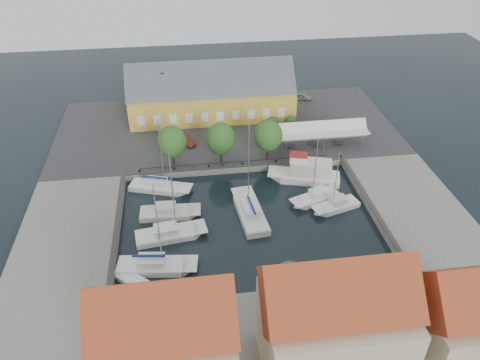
# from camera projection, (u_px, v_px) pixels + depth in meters

# --- Properties ---
(ground) EXTENTS (140.00, 140.00, 0.00)m
(ground) POSITION_uv_depth(u_px,v_px,m) (246.00, 215.00, 60.81)
(ground) COLOR black
(ground) RESTS_ON ground
(north_quay) EXTENTS (56.00, 26.00, 1.00)m
(north_quay) POSITION_uv_depth(u_px,v_px,m) (226.00, 129.00, 79.35)
(north_quay) COLOR #2D2D30
(north_quay) RESTS_ON ground
(west_quay) EXTENTS (12.00, 24.00, 1.00)m
(west_quay) POSITION_uv_depth(u_px,v_px,m) (69.00, 238.00, 56.42)
(west_quay) COLOR slate
(west_quay) RESTS_ON ground
(east_quay) EXTENTS (12.00, 24.00, 1.00)m
(east_quay) POSITION_uv_depth(u_px,v_px,m) (414.00, 207.00, 61.36)
(east_quay) COLOR slate
(east_quay) RESTS_ON ground
(south_bank) EXTENTS (56.00, 14.00, 1.00)m
(south_bank) POSITION_uv_depth(u_px,v_px,m) (279.00, 351.00, 43.34)
(south_bank) COLOR slate
(south_bank) RESTS_ON ground
(quay_edge_fittings) EXTENTS (56.00, 24.72, 0.40)m
(quay_edge_fittings) POSITION_uv_depth(u_px,v_px,m) (241.00, 188.00, 64.10)
(quay_edge_fittings) COLOR #383533
(quay_edge_fittings) RESTS_ON north_quay
(warehouse) EXTENTS (28.56, 14.00, 9.55)m
(warehouse) POSITION_uv_depth(u_px,v_px,m) (208.00, 96.00, 81.23)
(warehouse) COLOR gold
(warehouse) RESTS_ON north_quay
(tent_canopy) EXTENTS (14.00, 4.00, 2.83)m
(tent_canopy) POSITION_uv_depth(u_px,v_px,m) (322.00, 131.00, 72.17)
(tent_canopy) COLOR silver
(tent_canopy) RESTS_ON north_quay
(quay_trees) EXTENTS (18.20, 4.20, 6.30)m
(quay_trees) POSITION_uv_depth(u_px,v_px,m) (221.00, 139.00, 67.66)
(quay_trees) COLOR black
(quay_trees) RESTS_ON north_quay
(car_silver) EXTENTS (3.96, 2.78, 1.25)m
(car_silver) POSITION_uv_depth(u_px,v_px,m) (302.00, 97.00, 87.59)
(car_silver) COLOR #929499
(car_silver) RESTS_ON north_quay
(car_red) EXTENTS (3.17, 4.09, 1.30)m
(car_red) POSITION_uv_depth(u_px,v_px,m) (186.00, 140.00, 73.85)
(car_red) COLOR #561D13
(car_red) RESTS_ON north_quay
(center_sailboat) EXTENTS (3.84, 10.13, 13.45)m
(center_sailboat) POSITION_uv_depth(u_px,v_px,m) (250.00, 213.00, 60.61)
(center_sailboat) COLOR white
(center_sailboat) RESTS_ON ground
(trawler) EXTENTS (10.66, 5.85, 5.00)m
(trawler) POSITION_uv_depth(u_px,v_px,m) (307.00, 174.00, 66.95)
(trawler) COLOR white
(trawler) RESTS_ON ground
(east_boat_a) EXTENTS (7.41, 4.70, 10.27)m
(east_boat_a) POSITION_uv_depth(u_px,v_px,m) (316.00, 199.00, 63.35)
(east_boat_a) COLOR white
(east_boat_a) RESTS_ON ground
(east_boat_b) EXTENTS (6.90, 3.97, 9.32)m
(east_boat_b) POSITION_uv_depth(u_px,v_px,m) (336.00, 207.00, 61.89)
(east_boat_b) COLOR white
(east_boat_b) RESTS_ON ground
(west_boat_a) EXTENTS (9.09, 5.13, 11.70)m
(west_boat_a) POSITION_uv_depth(u_px,v_px,m) (159.00, 188.00, 65.46)
(west_boat_a) COLOR white
(west_boat_a) RESTS_ON ground
(west_boat_b) EXTENTS (8.08, 3.14, 10.87)m
(west_boat_b) POSITION_uv_depth(u_px,v_px,m) (169.00, 213.00, 60.69)
(west_boat_b) COLOR beige
(west_boat_b) RESTS_ON ground
(west_boat_c) EXTENTS (9.05, 3.91, 11.80)m
(west_boat_c) POSITION_uv_depth(u_px,v_px,m) (169.00, 235.00, 57.21)
(west_boat_c) COLOR white
(west_boat_c) RESTS_ON ground
(west_boat_d) EXTENTS (9.42, 3.88, 12.15)m
(west_boat_d) POSITION_uv_depth(u_px,v_px,m) (155.00, 267.00, 52.70)
(west_boat_d) COLOR white
(west_boat_d) RESTS_ON ground
(launch_sw) EXTENTS (4.32, 4.17, 0.98)m
(launch_sw) POSITION_uv_depth(u_px,v_px,m) (134.00, 282.00, 51.02)
(launch_sw) COLOR white
(launch_sw) RESTS_ON ground
(launch_nw) EXTENTS (5.25, 2.49, 0.88)m
(launch_nw) POSITION_uv_depth(u_px,v_px,m) (151.00, 184.00, 66.53)
(launch_nw) COLOR navy
(launch_nw) RESTS_ON ground
(townhouses) EXTENTS (36.30, 8.50, 12.00)m
(townhouses) POSITION_uv_depth(u_px,v_px,m) (311.00, 332.00, 38.72)
(townhouses) COLOR #C6B398
(townhouses) RESTS_ON south_bank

